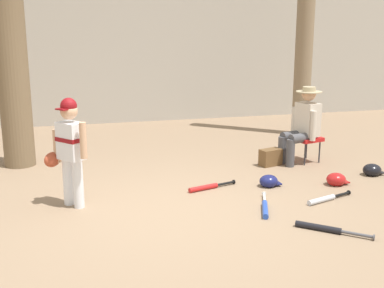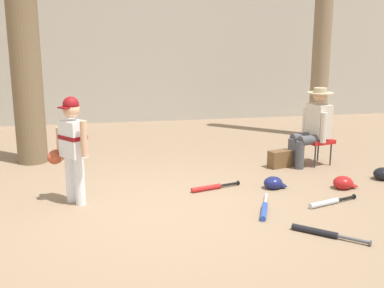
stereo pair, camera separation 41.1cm
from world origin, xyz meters
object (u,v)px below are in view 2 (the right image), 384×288
(folding_stool, at_px, (317,142))
(batting_helmet_black, at_px, (383,174))
(handbag_beside_stool, at_px, (280,159))
(bat_black_composite, at_px, (321,232))
(bat_aluminum_silver, at_px, (328,202))
(batting_helmet_red, at_px, (343,183))
(young_ballplayer, at_px, (72,143))
(tree_behind_spectator, at_px, (324,0))
(batting_helmet_navy, at_px, (273,183))
(bat_red_barrel, at_px, (210,187))
(seated_spectator, at_px, (313,125))
(bat_blue_youth, at_px, (264,209))
(tree_near_player, at_px, (22,17))

(folding_stool, xyz_separation_m, batting_helmet_black, (0.58, -0.92, -0.29))
(handbag_beside_stool, height_order, bat_black_composite, handbag_beside_stool)
(bat_aluminum_silver, bearing_deg, handbag_beside_stool, 89.11)
(handbag_beside_stool, bearing_deg, batting_helmet_red, -67.94)
(bat_aluminum_silver, xyz_separation_m, batting_helmet_black, (1.23, 0.80, 0.05))
(young_ballplayer, relative_size, batting_helmet_red, 4.16)
(tree_behind_spectator, bearing_deg, batting_helmet_navy, -123.99)
(bat_red_barrel, height_order, batting_helmet_red, batting_helmet_red)
(tree_behind_spectator, distance_m, bat_aluminum_silver, 4.75)
(tree_behind_spectator, bearing_deg, bat_aluminum_silver, -113.10)
(seated_spectator, distance_m, bat_aluminum_silver, 1.89)
(seated_spectator, height_order, batting_helmet_red, seated_spectator)
(folding_stool, distance_m, bat_black_composite, 2.79)
(bat_blue_youth, bearing_deg, batting_helmet_navy, 63.26)
(folding_stool, height_order, bat_aluminum_silver, folding_stool)
(seated_spectator, distance_m, bat_black_composite, 2.78)
(tree_behind_spectator, bearing_deg, seated_spectator, -117.07)
(handbag_beside_stool, distance_m, bat_red_barrel, 1.55)
(seated_spectator, bearing_deg, folding_stool, 13.78)
(folding_stool, xyz_separation_m, batting_helmet_red, (-0.17, -1.19, -0.29))
(tree_behind_spectator, relative_size, bat_aluminum_silver, 8.08)
(bat_blue_youth, relative_size, batting_helmet_navy, 2.52)
(young_ballplayer, bearing_deg, tree_near_player, 109.81)
(handbag_beside_stool, relative_size, batting_helmet_black, 1.07)
(tree_near_player, relative_size, tree_behind_spectator, 0.88)
(batting_helmet_black, bearing_deg, seated_spectator, 126.83)
(tree_behind_spectator, relative_size, handbag_beside_stool, 16.85)
(folding_stool, bearing_deg, bat_red_barrel, -154.65)
(bat_blue_youth, distance_m, batting_helmet_navy, 0.90)
(bat_black_composite, bearing_deg, batting_helmet_navy, 88.12)
(young_ballplayer, distance_m, folding_stool, 3.82)
(tree_near_player, height_order, batting_helmet_red, tree_near_player)
(tree_near_player, height_order, young_ballplayer, tree_near_player)
(tree_behind_spectator, relative_size, folding_stool, 11.84)
(young_ballplayer, relative_size, seated_spectator, 1.09)
(bat_aluminum_silver, relative_size, bat_black_composite, 1.11)
(young_ballplayer, xyz_separation_m, batting_helmet_navy, (2.57, 0.06, -0.67))
(bat_blue_youth, height_order, bat_red_barrel, same)
(batting_helmet_black, distance_m, batting_helmet_navy, 1.66)
(tree_near_player, height_order, batting_helmet_black, tree_near_player)
(bat_black_composite, distance_m, batting_helmet_navy, 1.53)
(tree_behind_spectator, bearing_deg, tree_near_player, -169.65)
(batting_helmet_red, bearing_deg, seated_spectator, 86.33)
(tree_near_player, distance_m, seated_spectator, 4.69)
(tree_near_player, distance_m, batting_helmet_black, 5.74)
(tree_near_player, bearing_deg, bat_blue_youth, -43.84)
(tree_near_player, bearing_deg, bat_black_composite, -47.19)
(batting_helmet_black, xyz_separation_m, batting_helmet_red, (-0.75, -0.26, -0.00))
(tree_near_player, distance_m, handbag_beside_stool, 4.44)
(bat_blue_youth, height_order, bat_aluminum_silver, same)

